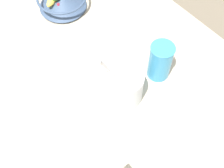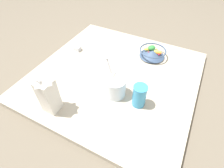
# 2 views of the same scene
# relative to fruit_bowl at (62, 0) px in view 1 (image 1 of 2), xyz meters

# --- Properties ---
(ground_plane) EXTENTS (6.00, 6.00, 0.00)m
(ground_plane) POSITION_rel_fruit_bowl_xyz_m (-0.17, -0.32, -0.08)
(ground_plane) COLOR #665B4C
(countertop) EXTENTS (1.10, 1.10, 0.04)m
(countertop) POSITION_rel_fruit_bowl_xyz_m (-0.17, -0.32, -0.06)
(countertop) COLOR #B2A893
(countertop) RESTS_ON ground_plane
(fruit_bowl) EXTENTS (0.20, 0.20, 0.08)m
(fruit_bowl) POSITION_rel_fruit_bowl_xyz_m (0.00, 0.00, 0.00)
(fruit_bowl) COLOR #384C6B
(fruit_bowl) RESTS_ON countertop
(yogurt_tub) EXTENTS (0.14, 0.13, 0.24)m
(yogurt_tub) POSITION_rel_fruit_bowl_xyz_m (-0.08, -0.48, 0.03)
(yogurt_tub) COLOR silver
(yogurt_tub) RESTS_ON countertop
(drinking_cup) EXTENTS (0.08, 0.08, 0.15)m
(drinking_cup) POSITION_rel_fruit_bowl_xyz_m (0.08, -0.49, 0.04)
(drinking_cup) COLOR #3893C6
(drinking_cup) RESTS_ON countertop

